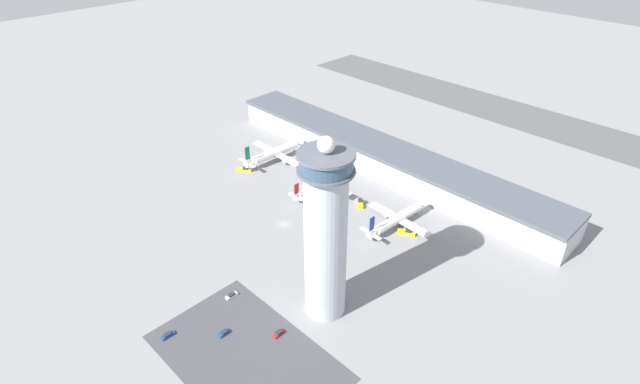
{
  "coord_description": "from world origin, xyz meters",
  "views": [
    {
      "loc": [
        140.43,
        -117.34,
        131.98
      ],
      "look_at": [
        4.9,
        18.23,
        11.37
      ],
      "focal_mm": 28.0,
      "sensor_mm": 36.0,
      "label": 1
    }
  ],
  "objects_px": {
    "car_green_van": "(224,333)",
    "service_truck_baggage": "(407,232)",
    "airplane_gate_charlie": "(398,219)",
    "service_truck_fuel": "(321,241)",
    "service_truck_catering": "(360,203)",
    "car_navy_sedan": "(279,333)",
    "service_truck_water": "(244,170)",
    "airplane_gate_bravo": "(322,183)",
    "car_grey_coupe": "(168,335)",
    "airplane_gate_alpha": "(275,153)",
    "control_tower": "(326,235)",
    "car_maroon_suv": "(232,296)"
  },
  "relations": [
    {
      "from": "control_tower",
      "to": "car_maroon_suv",
      "type": "xyz_separation_m",
      "value": [
        -28.63,
        -20.54,
        -32.64
      ]
    },
    {
      "from": "car_green_van",
      "to": "airplane_gate_bravo",
      "type": "bearing_deg",
      "value": 115.18
    },
    {
      "from": "airplane_gate_bravo",
      "to": "airplane_gate_charlie",
      "type": "relative_size",
      "value": 1.04
    },
    {
      "from": "control_tower",
      "to": "airplane_gate_alpha",
      "type": "distance_m",
      "value": 118.76
    },
    {
      "from": "car_navy_sedan",
      "to": "car_grey_coupe",
      "type": "distance_m",
      "value": 37.67
    },
    {
      "from": "airplane_gate_bravo",
      "to": "service_truck_water",
      "type": "height_order",
      "value": "airplane_gate_bravo"
    },
    {
      "from": "airplane_gate_bravo",
      "to": "service_truck_fuel",
      "type": "relative_size",
      "value": 5.42
    },
    {
      "from": "car_green_van",
      "to": "service_truck_baggage",
      "type": "bearing_deg",
      "value": 83.77
    },
    {
      "from": "service_truck_catering",
      "to": "car_green_van",
      "type": "xyz_separation_m",
      "value": [
        19.6,
        -93.12,
        -0.59
      ]
    },
    {
      "from": "service_truck_baggage",
      "to": "car_navy_sedan",
      "type": "relative_size",
      "value": 1.89
    },
    {
      "from": "airplane_gate_charlie",
      "to": "service_truck_water",
      "type": "height_order",
      "value": "airplane_gate_charlie"
    },
    {
      "from": "car_green_van",
      "to": "control_tower",
      "type": "bearing_deg",
      "value": 64.66
    },
    {
      "from": "airplane_gate_charlie",
      "to": "service_truck_catering",
      "type": "bearing_deg",
      "value": 177.5
    },
    {
      "from": "airplane_gate_alpha",
      "to": "service_truck_fuel",
      "type": "xyz_separation_m",
      "value": [
        70.15,
        -34.7,
        -3.53
      ]
    },
    {
      "from": "control_tower",
      "to": "car_grey_coupe",
      "type": "xyz_separation_m",
      "value": [
        -28.45,
        -47.33,
        -32.66
      ]
    },
    {
      "from": "service_truck_baggage",
      "to": "control_tower",
      "type": "bearing_deg",
      "value": -84.12
    },
    {
      "from": "airplane_gate_charlie",
      "to": "service_truck_catering",
      "type": "height_order",
      "value": "airplane_gate_charlie"
    },
    {
      "from": "service_truck_fuel",
      "to": "service_truck_water",
      "type": "relative_size",
      "value": 0.9
    },
    {
      "from": "airplane_gate_alpha",
      "to": "service_truck_baggage",
      "type": "distance_m",
      "value": 92.34
    },
    {
      "from": "service_truck_baggage",
      "to": "car_maroon_suv",
      "type": "height_order",
      "value": "service_truck_baggage"
    },
    {
      "from": "control_tower",
      "to": "airplane_gate_bravo",
      "type": "distance_m",
      "value": 86.99
    },
    {
      "from": "control_tower",
      "to": "service_truck_baggage",
      "type": "xyz_separation_m",
      "value": [
        -5.87,
        57.04,
        -32.25
      ]
    },
    {
      "from": "service_truck_baggage",
      "to": "airplane_gate_alpha",
      "type": "bearing_deg",
      "value": 177.8
    },
    {
      "from": "service_truck_baggage",
      "to": "car_green_van",
      "type": "height_order",
      "value": "service_truck_baggage"
    },
    {
      "from": "airplane_gate_alpha",
      "to": "service_truck_catering",
      "type": "relative_size",
      "value": 5.82
    },
    {
      "from": "airplane_gate_bravo",
      "to": "service_truck_catering",
      "type": "bearing_deg",
      "value": 6.17
    },
    {
      "from": "service_truck_fuel",
      "to": "airplane_gate_bravo",
      "type": "bearing_deg",
      "value": 133.98
    },
    {
      "from": "airplane_gate_charlie",
      "to": "car_grey_coupe",
      "type": "relative_size",
      "value": 7.75
    },
    {
      "from": "service_truck_catering",
      "to": "car_navy_sedan",
      "type": "xyz_separation_m",
      "value": [
        32.94,
        -80.02,
        -0.57
      ]
    },
    {
      "from": "control_tower",
      "to": "car_green_van",
      "type": "height_order",
      "value": "control_tower"
    },
    {
      "from": "car_navy_sedan",
      "to": "car_grey_coupe",
      "type": "bearing_deg",
      "value": -133.76
    },
    {
      "from": "car_grey_coupe",
      "to": "car_navy_sedan",
      "type": "bearing_deg",
      "value": 46.24
    },
    {
      "from": "car_green_van",
      "to": "car_grey_coupe",
      "type": "bearing_deg",
      "value": -132.03
    },
    {
      "from": "car_maroon_suv",
      "to": "airplane_gate_charlie",
      "type": "bearing_deg",
      "value": 78.49
    },
    {
      "from": "airplane_gate_charlie",
      "to": "service_truck_water",
      "type": "xyz_separation_m",
      "value": [
        -88.08,
        -17.91,
        -3.17
      ]
    },
    {
      "from": "airplane_gate_alpha",
      "to": "service_truck_water",
      "type": "bearing_deg",
      "value": -97.17
    },
    {
      "from": "airplane_gate_bravo",
      "to": "service_truck_catering",
      "type": "height_order",
      "value": "airplane_gate_bravo"
    },
    {
      "from": "airplane_gate_alpha",
      "to": "car_green_van",
      "type": "bearing_deg",
      "value": -48.73
    },
    {
      "from": "service_truck_fuel",
      "to": "car_green_van",
      "type": "xyz_separation_m",
      "value": [
        12.19,
        -59.11,
        -0.57
      ]
    },
    {
      "from": "car_grey_coupe",
      "to": "airplane_gate_alpha",
      "type": "bearing_deg",
      "value": 122.83
    },
    {
      "from": "car_grey_coupe",
      "to": "car_green_van",
      "type": "bearing_deg",
      "value": 47.97
    },
    {
      "from": "car_maroon_suv",
      "to": "service_truck_baggage",
      "type": "bearing_deg",
      "value": 73.65
    },
    {
      "from": "service_truck_catering",
      "to": "car_navy_sedan",
      "type": "distance_m",
      "value": 86.53
    },
    {
      "from": "airplane_gate_bravo",
      "to": "car_green_van",
      "type": "distance_m",
      "value": 100.19
    },
    {
      "from": "airplane_gate_charlie",
      "to": "service_truck_fuel",
      "type": "height_order",
      "value": "airplane_gate_charlie"
    },
    {
      "from": "airplane_gate_bravo",
      "to": "service_truck_fuel",
      "type": "height_order",
      "value": "airplane_gate_bravo"
    },
    {
      "from": "airplane_gate_charlie",
      "to": "car_navy_sedan",
      "type": "distance_m",
      "value": 79.73
    },
    {
      "from": "service_truck_water",
      "to": "car_grey_coupe",
      "type": "bearing_deg",
      "value": -50.78
    },
    {
      "from": "airplane_gate_charlie",
      "to": "service_truck_fuel",
      "type": "distance_m",
      "value": 36.56
    },
    {
      "from": "car_navy_sedan",
      "to": "car_green_van",
      "type": "distance_m",
      "value": 18.69
    }
  ]
}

